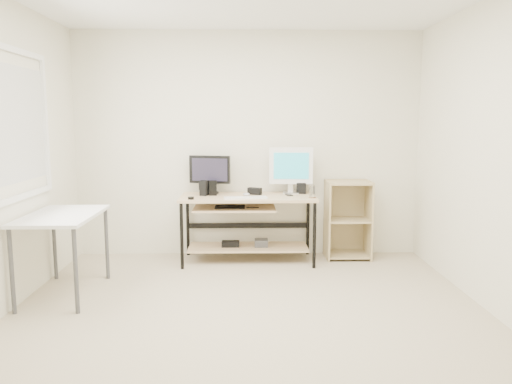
{
  "coord_description": "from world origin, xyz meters",
  "views": [
    {
      "loc": [
        -0.02,
        -3.84,
        1.58
      ],
      "look_at": [
        0.08,
        1.3,
        0.84
      ],
      "focal_mm": 35.0,
      "sensor_mm": 36.0,
      "label": 1
    }
  ],
  "objects_px": {
    "side_table": "(62,223)",
    "white_imac": "(291,167)",
    "desk": "(246,214)",
    "shelf_unit": "(347,219)",
    "black_monitor": "(210,172)",
    "audio_controller": "(213,188)"
  },
  "relations": [
    {
      "from": "audio_controller",
      "to": "shelf_unit",
      "type": "bearing_deg",
      "value": 0.67
    },
    {
      "from": "desk",
      "to": "black_monitor",
      "type": "distance_m",
      "value": 0.65
    },
    {
      "from": "black_monitor",
      "to": "audio_controller",
      "type": "height_order",
      "value": "black_monitor"
    },
    {
      "from": "shelf_unit",
      "to": "side_table",
      "type": "bearing_deg",
      "value": -156.67
    },
    {
      "from": "shelf_unit",
      "to": "white_imac",
      "type": "relative_size",
      "value": 1.7
    },
    {
      "from": "desk",
      "to": "side_table",
      "type": "relative_size",
      "value": 1.5
    },
    {
      "from": "white_imac",
      "to": "audio_controller",
      "type": "height_order",
      "value": "white_imac"
    },
    {
      "from": "black_monitor",
      "to": "white_imac",
      "type": "xyz_separation_m",
      "value": [
        0.93,
        -0.03,
        0.06
      ]
    },
    {
      "from": "side_table",
      "to": "audio_controller",
      "type": "height_order",
      "value": "audio_controller"
    },
    {
      "from": "desk",
      "to": "shelf_unit",
      "type": "xyz_separation_m",
      "value": [
        1.18,
        0.16,
        -0.09
      ]
    },
    {
      "from": "white_imac",
      "to": "audio_controller",
      "type": "bearing_deg",
      "value": -168.41
    },
    {
      "from": "desk",
      "to": "side_table",
      "type": "bearing_deg",
      "value": -147.35
    },
    {
      "from": "desk",
      "to": "audio_controller",
      "type": "height_order",
      "value": "audio_controller"
    },
    {
      "from": "side_table",
      "to": "black_monitor",
      "type": "height_order",
      "value": "black_monitor"
    },
    {
      "from": "shelf_unit",
      "to": "white_imac",
      "type": "bearing_deg",
      "value": -179.79
    },
    {
      "from": "side_table",
      "to": "white_imac",
      "type": "xyz_separation_m",
      "value": [
        2.17,
        1.22,
        0.39
      ]
    },
    {
      "from": "black_monitor",
      "to": "white_imac",
      "type": "height_order",
      "value": "white_imac"
    },
    {
      "from": "desk",
      "to": "side_table",
      "type": "height_order",
      "value": "same"
    },
    {
      "from": "audio_controller",
      "to": "white_imac",
      "type": "bearing_deg",
      "value": 3.92
    },
    {
      "from": "white_imac",
      "to": "audio_controller",
      "type": "relative_size",
      "value": 3.13
    },
    {
      "from": "desk",
      "to": "shelf_unit",
      "type": "relative_size",
      "value": 1.67
    },
    {
      "from": "side_table",
      "to": "audio_controller",
      "type": "xyz_separation_m",
      "value": [
        1.29,
        1.1,
        0.16
      ]
    }
  ]
}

